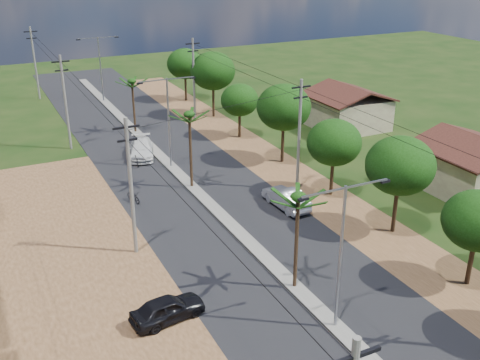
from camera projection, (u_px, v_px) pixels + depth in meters
name	position (u px, v px, depth m)	size (l,w,h in m)	color
ground	(335.00, 328.00, 28.97)	(160.00, 160.00, 0.00)	black
road	(217.00, 212.00, 41.37)	(12.00, 110.00, 0.04)	black
median	(201.00, 196.00, 43.83)	(1.00, 90.00, 0.18)	#605E56
dirt_lot_west	(10.00, 320.00, 29.50)	(18.00, 46.00, 0.04)	#4F341B
dirt_shoulder_east	(314.00, 192.00, 44.82)	(5.00, 90.00, 0.03)	#4F341B
house_east_near	(473.00, 161.00, 44.41)	(7.60, 7.50, 4.60)	gray
house_east_far	(347.00, 106.00, 59.71)	(7.60, 7.50, 4.60)	gray
tree_east_b	(478.00, 221.00, 31.14)	(4.00, 4.00, 5.83)	black
tree_east_c	(400.00, 166.00, 36.80)	(4.60, 4.60, 6.83)	black
tree_east_d	(334.00, 143.00, 42.67)	(4.20, 4.20, 6.13)	black
tree_east_e	(284.00, 107.00, 49.08)	(4.80, 4.80, 7.14)	black
tree_east_f	(240.00, 100.00, 56.00)	(3.80, 3.80, 5.52)	black
tree_east_g	(213.00, 71.00, 62.34)	(5.00, 5.00, 7.38)	black
tree_east_h	(185.00, 64.00, 69.07)	(4.40, 4.40, 6.52)	black
palm_median_near	(298.00, 201.00, 30.12)	(2.00, 2.00, 6.15)	black
palm_median_mid	(189.00, 118.00, 43.22)	(2.00, 2.00, 6.55)	black
palm_median_far	(132.00, 83.00, 56.70)	(2.00, 2.00, 5.85)	black
streetlight_near	(341.00, 247.00, 27.11)	(5.10, 0.18, 8.00)	gray
streetlight_mid	(168.00, 116.00, 47.79)	(5.10, 0.18, 8.00)	gray
streetlight_far	(100.00, 64.00, 68.47)	(5.10, 0.18, 8.00)	gray
utility_pole_w_b	(131.00, 184.00, 34.21)	(1.60, 0.24, 9.00)	#605E56
utility_pole_w_c	(65.00, 101.00, 52.41)	(1.60, 0.24, 9.00)	#605E56
utility_pole_w_d	(35.00, 62.00, 69.78)	(1.60, 0.24, 9.00)	#605E56
utility_pole_e_b	(299.00, 133.00, 43.39)	(1.60, 0.24, 9.00)	#605E56
utility_pole_e_c	(194.00, 77.00, 61.59)	(1.60, 0.24, 9.00)	#605E56
car_silver_mid	(286.00, 198.00, 41.87)	(1.59, 4.55, 1.50)	#999BA1
car_white_far	(142.00, 149.00, 51.90)	(2.08, 5.13, 1.49)	silver
car_parked_dark	(168.00, 309.00, 29.32)	(1.61, 4.00, 1.36)	black
moto_rider_west_a	(133.00, 197.00, 42.86)	(0.60, 1.72, 0.91)	black
moto_rider_west_b	(136.00, 162.00, 49.74)	(0.44, 1.56, 0.94)	black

